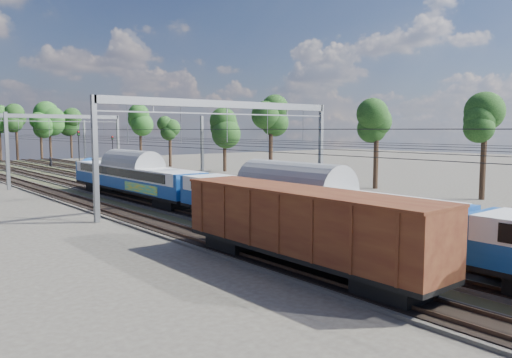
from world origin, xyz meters
TOP-DOWN VIEW (x-y plane):
  - track_bed at (-0.00, 45.00)m, footprint 21.00×130.00m
  - platform at (12.00, 20.00)m, footprint 3.00×70.00m
  - catenary at (0.33, 52.69)m, footprint 25.65×130.00m
  - tree_belt at (5.75, 94.32)m, footprint 40.32×99.55m
  - emu_train at (-4.50, 16.60)m, footprint 3.10×65.62m
  - freight_boxcar at (-9.00, 11.88)m, footprint 2.99×14.44m
  - worker at (1.85, 83.99)m, footprint 0.71×0.84m
  - signal_near at (2.48, 72.00)m, footprint 0.44×0.40m
  - signal_far at (12.61, 82.97)m, footprint 0.35×0.31m

SIDE VIEW (x-z plane):
  - track_bed at x=0.00m, z-range -0.07..0.27m
  - platform at x=12.00m, z-range 0.00..0.30m
  - worker at x=1.85m, z-range 0.00..1.94m
  - freight_boxcar at x=-9.00m, z-range 0.41..4.13m
  - emu_train at x=-4.50m, z-range 0.40..4.94m
  - signal_far at x=12.61m, z-range 0.72..6.13m
  - signal_near at x=2.48m, z-range 0.86..7.30m
  - catenary at x=0.33m, z-range 1.90..10.90m
  - tree_belt at x=5.75m, z-range 2.20..14.28m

